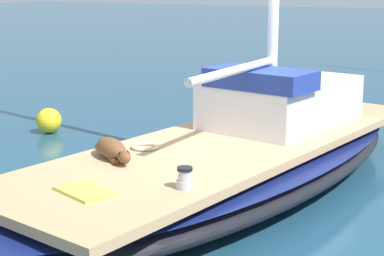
{
  "coord_description": "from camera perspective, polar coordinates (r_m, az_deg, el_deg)",
  "views": [
    {
      "loc": [
        3.27,
        -6.65,
        2.55
      ],
      "look_at": [
        0.0,
        -1.0,
        1.01
      ],
      "focal_mm": 57.46,
      "sensor_mm": 36.0,
      "label": 1
    }
  ],
  "objects": [
    {
      "name": "ground_plane",
      "position": [
        7.84,
        3.68,
        -5.74
      ],
      "size": [
        120.0,
        120.0,
        0.0
      ],
      "primitive_type": "plane",
      "color": "navy"
    },
    {
      "name": "coiled_rope",
      "position": [
        7.23,
        -4.43,
        -1.73
      ],
      "size": [
        0.32,
        0.32,
        0.04
      ],
      "primitive_type": "torus",
      "color": "beige",
      "rests_on": "sailboat_main"
    },
    {
      "name": "dog_brown",
      "position": [
        6.83,
        -7.41,
        -1.98
      ],
      "size": [
        0.86,
        0.56,
        0.22
      ],
      "color": "brown",
      "rests_on": "sailboat_main"
    },
    {
      "name": "cabin_house",
      "position": [
        8.49,
        8.17,
        2.66
      ],
      "size": [
        1.7,
        2.4,
        0.84
      ],
      "color": "silver",
      "rests_on": "sailboat_main"
    },
    {
      "name": "deck_winch",
      "position": [
        5.8,
        -0.67,
        -4.71
      ],
      "size": [
        0.16,
        0.16,
        0.21
      ],
      "color": "#B7B7BC",
      "rests_on": "sailboat_main"
    },
    {
      "name": "deck_towel",
      "position": [
        5.81,
        -9.89,
        -5.77
      ],
      "size": [
        0.64,
        0.51,
        0.03
      ],
      "primitive_type": "cube",
      "rotation": [
        0.0,
        0.0,
        -0.3
      ],
      "color": "#D8D14C",
      "rests_on": "sailboat_main"
    },
    {
      "name": "sailboat_main",
      "position": [
        7.73,
        3.72,
        -3.39
      ],
      "size": [
        3.53,
        7.52,
        0.66
      ],
      "color": "black",
      "rests_on": "ground"
    },
    {
      "name": "mooring_buoy",
      "position": [
        10.98,
        -13.14,
        0.68
      ],
      "size": [
        0.44,
        0.44,
        0.44
      ],
      "primitive_type": "sphere",
      "color": "yellow",
      "rests_on": "ground"
    }
  ]
}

